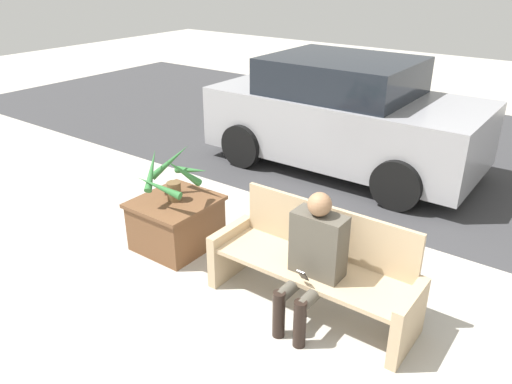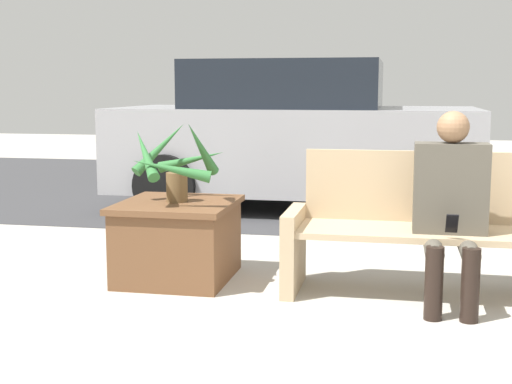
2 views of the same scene
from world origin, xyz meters
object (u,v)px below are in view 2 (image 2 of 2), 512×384
Objects in this scene: person_seated at (451,200)px; parked_car at (293,136)px; bench at (433,231)px; potted_plant at (175,162)px; planter_box at (178,238)px.

person_seated is 3.65m from parked_car.
bench is 1.59× the size of person_seated.
planter_box is at bearing 21.74° from potted_plant.
potted_plant is at bearing -96.34° from parked_car.
planter_box is 3.19m from parked_car.
potted_plant is (-0.01, -0.00, 0.52)m from planter_box.
bench is 0.48× the size of parked_car.
potted_plant is at bearing -158.26° from planter_box.
person_seated is 1.84m from planter_box.
parked_car is at bearing 83.86° from planter_box.
parked_car is (0.35, 3.14, -0.03)m from potted_plant.
planter_box is 1.25× the size of potted_plant.
planter_box is (-1.71, 0.02, -0.12)m from bench.
potted_plant reaches higher than planter_box.
planter_box is 0.52m from potted_plant.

